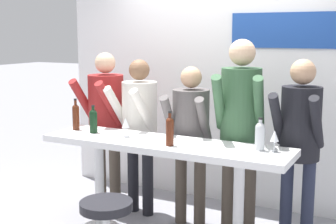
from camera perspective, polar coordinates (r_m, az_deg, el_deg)
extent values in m
cube|color=white|center=(5.26, 6.36, 4.30)|extent=(3.86, 0.10, 2.83)
cube|color=#1E479E|center=(4.96, 14.29, 9.63)|extent=(1.16, 0.02, 0.36)
cube|color=white|center=(4.12, -0.55, -4.01)|extent=(2.26, 0.57, 0.06)
cylinder|color=silver|center=(4.61, -8.36, -8.51)|extent=(0.09, 0.09, 0.89)
cylinder|color=silver|center=(3.99, 8.58, -11.40)|extent=(0.09, 0.09, 0.89)
cylinder|color=black|center=(3.69, -7.56, -11.26)|extent=(0.41, 0.41, 0.07)
cylinder|color=#473D33|center=(5.31, -8.24, -6.78)|extent=(0.12, 0.12, 0.81)
cylinder|color=#473D33|center=(5.18, -6.50, -7.17)|extent=(0.12, 0.12, 0.81)
cylinder|color=maroon|center=(5.08, -7.56, 0.91)|extent=(0.42, 0.42, 0.64)
sphere|color=#D6AD89|center=(5.04, -7.67, 5.96)|extent=(0.22, 0.22, 0.22)
cylinder|color=maroon|center=(5.08, -10.27, 1.36)|extent=(0.13, 0.40, 0.50)
cylinder|color=maroon|center=(4.84, -7.17, 1.04)|extent=(0.13, 0.40, 0.50)
cylinder|color=black|center=(5.05, -4.27, -7.73)|extent=(0.12, 0.12, 0.78)
cylinder|color=black|center=(4.93, -2.49, -8.15)|extent=(0.12, 0.12, 0.78)
cylinder|color=beige|center=(4.83, -3.47, 0.03)|extent=(0.41, 0.41, 0.62)
sphere|color=brown|center=(4.77, -3.53, 5.16)|extent=(0.21, 0.21, 0.21)
cylinder|color=beige|center=(4.82, -6.20, 0.51)|extent=(0.14, 0.38, 0.48)
cylinder|color=beige|center=(4.60, -3.02, 0.11)|extent=(0.14, 0.38, 0.48)
cylinder|color=#473D33|center=(4.74, 1.59, -9.06)|extent=(0.11, 0.11, 0.76)
cylinder|color=#473D33|center=(4.68, 3.89, -9.32)|extent=(0.11, 0.11, 0.76)
cylinder|color=#514C4C|center=(4.53, 2.80, -1.03)|extent=(0.40, 0.40, 0.60)
sphere|color=tan|center=(4.48, 2.85, 4.25)|extent=(0.21, 0.21, 0.21)
cylinder|color=#514C4C|center=(4.44, 0.14, -0.67)|extent=(0.13, 0.37, 0.47)
cylinder|color=#514C4C|center=(4.34, 4.35, -0.95)|extent=(0.13, 0.37, 0.47)
cylinder|color=#473D33|center=(4.51, 7.32, -9.27)|extent=(0.12, 0.12, 0.88)
cylinder|color=#473D33|center=(4.49, 9.90, -9.43)|extent=(0.12, 0.12, 0.88)
cylinder|color=#335638|center=(4.31, 8.87, 0.68)|extent=(0.43, 0.43, 0.70)
sphere|color=#D6AD89|center=(4.26, 9.04, 7.18)|extent=(0.24, 0.24, 0.24)
cylinder|color=#335638|center=(4.16, 6.22, 1.11)|extent=(0.17, 0.42, 0.54)
cylinder|color=#335638|center=(4.12, 11.01, 0.91)|extent=(0.17, 0.42, 0.54)
cylinder|color=#23283D|center=(4.42, 14.21, -10.45)|extent=(0.11, 0.11, 0.81)
cylinder|color=#23283D|center=(4.38, 16.65, -10.75)|extent=(0.11, 0.11, 0.81)
cylinder|color=black|center=(4.20, 15.86, -1.32)|extent=(0.35, 0.35, 0.64)
sphere|color=tan|center=(4.15, 16.15, 4.73)|extent=(0.22, 0.22, 0.22)
cylinder|color=black|center=(4.09, 13.16, -0.86)|extent=(0.09, 0.38, 0.49)
cylinder|color=black|center=(4.01, 17.66, -1.25)|extent=(0.09, 0.38, 0.49)
cylinder|color=#4C1E0F|center=(4.68, -11.16, -0.82)|extent=(0.07, 0.07, 0.22)
sphere|color=#4C1E0F|center=(4.66, -11.20, 0.48)|extent=(0.07, 0.07, 0.07)
cylinder|color=#4C1E0F|center=(4.66, -11.22, 0.95)|extent=(0.03, 0.03, 0.08)
cylinder|color=black|center=(4.65, -11.24, 1.51)|extent=(0.03, 0.03, 0.02)
cylinder|color=#4C1E0F|center=(3.94, 0.21, -2.65)|extent=(0.07, 0.07, 0.21)
sphere|color=#4C1E0F|center=(3.92, 0.21, -1.16)|extent=(0.07, 0.07, 0.07)
cylinder|color=#4C1E0F|center=(3.92, 0.21, -0.64)|extent=(0.03, 0.03, 0.07)
cylinder|color=black|center=(3.91, 0.21, 0.00)|extent=(0.03, 0.03, 0.02)
cylinder|color=#B7BCC1|center=(3.86, 11.13, -3.24)|extent=(0.08, 0.08, 0.19)
sphere|color=#B7BCC1|center=(3.84, 11.18, -1.87)|extent=(0.08, 0.08, 0.08)
cylinder|color=#B7BCC1|center=(3.84, 11.19, -1.38)|extent=(0.03, 0.03, 0.07)
cylinder|color=black|center=(3.83, 11.21, -0.79)|extent=(0.03, 0.03, 0.01)
cylinder|color=black|center=(4.51, -9.08, -1.35)|extent=(0.08, 0.08, 0.19)
sphere|color=black|center=(4.49, -9.11, -0.18)|extent=(0.08, 0.08, 0.08)
cylinder|color=black|center=(4.49, -9.12, 0.24)|extent=(0.03, 0.03, 0.07)
cylinder|color=black|center=(4.48, -9.14, 0.74)|extent=(0.03, 0.03, 0.01)
cylinder|color=silver|center=(4.31, -5.14, -3.00)|extent=(0.06, 0.06, 0.01)
cylinder|color=silver|center=(4.30, -5.15, -2.43)|extent=(0.01, 0.01, 0.08)
cone|color=silver|center=(4.29, -5.16, -1.31)|extent=(0.07, 0.07, 0.09)
cylinder|color=silver|center=(3.85, 12.80, -4.72)|extent=(0.06, 0.06, 0.01)
cylinder|color=silver|center=(3.84, 12.82, -4.09)|extent=(0.01, 0.01, 0.08)
cone|color=silver|center=(3.83, 12.87, -2.85)|extent=(0.07, 0.07, 0.09)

